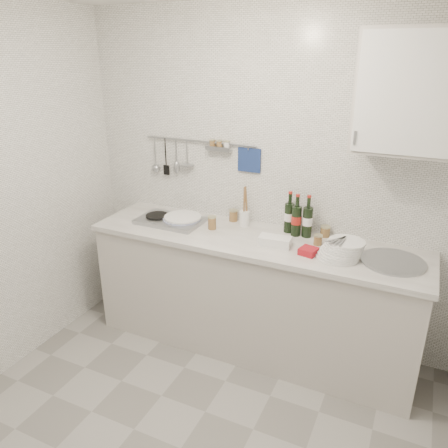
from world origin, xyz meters
name	(u,v)px	position (x,y,z in m)	size (l,w,h in m)	color
back_wall	(269,183)	(0.00, 1.40, 1.25)	(3.00, 0.02, 2.50)	silver
counter	(253,296)	(0.01, 1.10, 0.43)	(2.44, 0.64, 0.96)	#B5AEA7
wall_rail	(197,153)	(-0.60, 1.37, 1.43)	(0.98, 0.09, 0.34)	#93969B
wall_cabinet	(411,92)	(0.90, 1.22, 1.95)	(0.60, 0.38, 0.70)	#B5AEA7
plate_stack_hob	(181,219)	(-0.62, 1.13, 0.95)	(0.32, 0.31, 0.05)	#4A5EA9
plate_stack_sink	(342,250)	(0.63, 1.04, 0.98)	(0.30, 0.29, 0.12)	white
wine_bottles	(298,215)	(0.27, 1.28, 1.07)	(0.22, 0.12, 0.31)	black
butter_dish	(275,241)	(0.19, 1.03, 0.95)	(0.22, 0.11, 0.07)	white
strawberry_punnet	(308,251)	(0.43, 0.99, 0.94)	(0.11, 0.11, 0.04)	red
utensil_crock	(245,216)	(-0.15, 1.28, 1.00)	(0.08, 0.08, 0.32)	white
jar_a	(233,215)	(-0.27, 1.34, 0.97)	(0.07, 0.07, 0.09)	brown
jar_b	(325,231)	(0.46, 1.34, 0.96)	(0.07, 0.07, 0.08)	brown
jar_c	(318,240)	(0.45, 1.17, 0.96)	(0.06, 0.06, 0.07)	brown
jar_d	(212,223)	(-0.34, 1.12, 0.97)	(0.06, 0.06, 0.10)	brown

